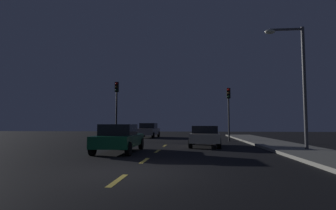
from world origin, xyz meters
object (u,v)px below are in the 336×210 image
object	(u,v)px
traffic_signal_right	(229,104)
car_adjacent_lane	(119,138)
street_lamp_right	(297,75)
traffic_signal_left	(117,100)
car_stopped_ahead	(205,136)
car_oncoming_far	(148,130)

from	to	relation	value
traffic_signal_right	car_adjacent_lane	distance (m)	12.19
car_adjacent_lane	street_lamp_right	bearing A→B (deg)	6.20
traffic_signal_left	street_lamp_right	distance (m)	15.16
traffic_signal_left	car_stopped_ahead	size ratio (longest dim) A/B	1.21
traffic_signal_right	car_stopped_ahead	bearing A→B (deg)	-111.54
car_oncoming_far	street_lamp_right	size ratio (longest dim) A/B	0.66
car_stopped_ahead	car_oncoming_far	bearing A→B (deg)	115.87
traffic_signal_right	street_lamp_right	xyz separation A→B (m)	(2.50, -8.75, 0.84)
car_adjacent_lane	street_lamp_right	xyz separation A→B (m)	(9.35, 1.02, 3.32)
car_oncoming_far	car_adjacent_lane	bearing A→B (deg)	-85.83
car_stopped_ahead	street_lamp_right	xyz separation A→B (m)	(4.77, -2.98, 3.36)
car_adjacent_lane	car_oncoming_far	xyz separation A→B (m)	(-1.15, 15.82, 0.06)
traffic_signal_left	car_adjacent_lane	world-z (taller)	traffic_signal_left
traffic_signal_left	car_oncoming_far	xyz separation A→B (m)	(1.87, 6.05, -2.86)
traffic_signal_right	car_stopped_ahead	size ratio (longest dim) A/B	1.05
car_stopped_ahead	street_lamp_right	bearing A→B (deg)	-32.00
traffic_signal_right	car_oncoming_far	world-z (taller)	traffic_signal_right
street_lamp_right	car_adjacent_lane	bearing A→B (deg)	-173.80
traffic_signal_right	street_lamp_right	distance (m)	9.14
traffic_signal_right	car_oncoming_far	distance (m)	10.33
car_stopped_ahead	street_lamp_right	size ratio (longest dim) A/B	0.65
car_adjacent_lane	car_oncoming_far	bearing A→B (deg)	94.17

